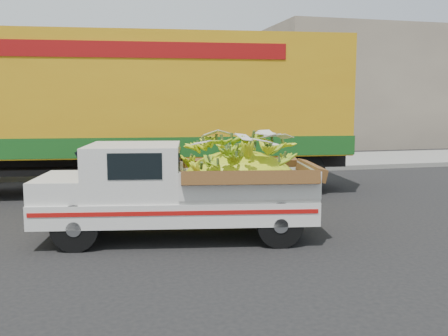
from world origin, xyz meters
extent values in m
plane|color=black|center=(0.00, 0.00, 0.00)|extent=(100.00, 100.00, 0.00)
cube|color=gray|center=(0.00, 7.05, 0.07)|extent=(60.00, 0.25, 0.15)
cube|color=gray|center=(0.00, 9.15, 0.07)|extent=(60.00, 4.00, 0.14)
cube|color=gray|center=(14.00, 16.05, 3.00)|extent=(14.00, 6.00, 6.00)
cylinder|color=black|center=(-1.88, -0.41, 0.35)|extent=(0.73, 0.33, 0.71)
cylinder|color=black|center=(-1.64, 0.93, 0.35)|extent=(0.73, 0.33, 0.71)
cylinder|color=black|center=(1.14, -0.96, 0.35)|extent=(0.73, 0.33, 0.71)
cylinder|color=black|center=(1.38, 0.38, 0.35)|extent=(0.73, 0.33, 0.71)
cube|color=silver|center=(-0.29, -0.01, 0.52)|extent=(4.58, 2.33, 0.36)
cube|color=#A50F0C|center=(-0.44, -0.79, 0.58)|extent=(4.22, 0.77, 0.07)
cube|color=silver|center=(-2.41, 0.38, 0.42)|extent=(0.37, 1.54, 0.13)
cube|color=silver|center=(-2.06, 0.31, 0.87)|extent=(1.04, 1.60, 0.33)
cube|color=silver|center=(-0.96, 0.11, 1.12)|extent=(1.69, 1.75, 0.84)
cube|color=black|center=(-1.00, -0.66, 1.27)|extent=(0.78, 0.15, 0.39)
cube|color=silver|center=(0.80, -0.20, 0.93)|extent=(2.39, 1.94, 0.47)
ellipsoid|color=yellow|center=(0.71, -0.19, 0.84)|extent=(2.13, 1.59, 1.19)
cylinder|color=black|center=(3.20, 3.08, 0.55)|extent=(1.13, 0.44, 1.10)
cylinder|color=black|center=(3.42, 5.06, 0.55)|extent=(1.13, 0.44, 1.10)
cylinder|color=black|center=(2.01, 3.21, 0.55)|extent=(1.13, 0.44, 1.10)
cylinder|color=black|center=(2.23, 5.20, 0.55)|extent=(1.13, 0.44, 1.10)
cube|color=black|center=(-1.36, 4.60, 0.78)|extent=(12.04, 2.34, 0.36)
cube|color=#C79013|center=(-1.36, 4.60, 2.38)|extent=(11.97, 3.80, 2.84)
cube|color=#164F18|center=(-1.36, 4.60, 1.21)|extent=(12.03, 3.83, 0.45)
cube|color=maroon|center=(-1.50, 3.34, 3.35)|extent=(8.35, 0.96, 0.35)
camera|label=1|loc=(-1.50, -7.94, 2.18)|focal=40.00mm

